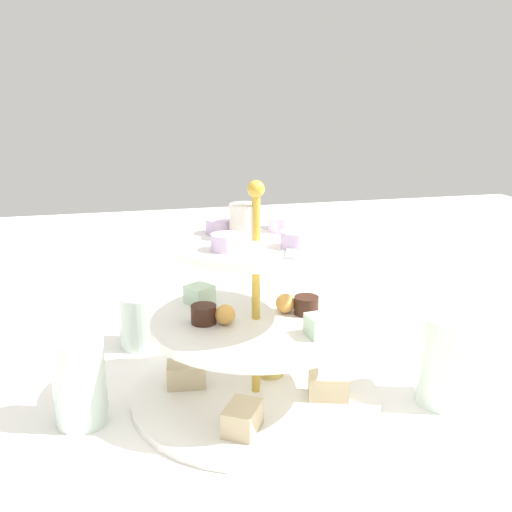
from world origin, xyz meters
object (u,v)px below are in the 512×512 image
object	(u,v)px
tiered_serving_stand	(256,338)
water_glass_mid_back	(80,381)
butter_knife_right	(338,321)
teacup_with_saucer	(213,311)
water_glass_tall_right	(446,360)
water_glass_short_left	(141,321)

from	to	relation	value
tiered_serving_stand	water_glass_mid_back	distance (m)	0.21
tiered_serving_stand	butter_knife_right	distance (m)	0.29
teacup_with_saucer	water_glass_tall_right	bearing A→B (deg)	-142.11
tiered_serving_stand	water_glass_tall_right	size ratio (longest dim) A/B	2.73
water_glass_mid_back	tiered_serving_stand	bearing A→B (deg)	-88.19
water_glass_tall_right	water_glass_short_left	xyz separation A→B (m)	(0.25, 0.35, -0.02)
teacup_with_saucer	butter_knife_right	distance (m)	0.21
water_glass_tall_right	water_glass_mid_back	xyz separation A→B (m)	(0.06, 0.43, -0.00)
tiered_serving_stand	teacup_with_saucer	distance (m)	0.25
water_glass_tall_right	teacup_with_saucer	size ratio (longest dim) A/B	1.25
tiered_serving_stand	teacup_with_saucer	bearing A→B (deg)	3.34
tiered_serving_stand	water_glass_tall_right	world-z (taller)	tiered_serving_stand
teacup_with_saucer	water_glass_mid_back	world-z (taller)	water_glass_mid_back
water_glass_mid_back	water_glass_short_left	bearing A→B (deg)	-21.50
water_glass_tall_right	teacup_with_saucer	xyz separation A→B (m)	(0.30, 0.24, -0.03)
teacup_with_saucer	water_glass_mid_back	xyz separation A→B (m)	(-0.25, 0.19, 0.03)
tiered_serving_stand	butter_knife_right	bearing A→B (deg)	-42.59
water_glass_mid_back	water_glass_tall_right	bearing A→B (deg)	-97.40
tiered_serving_stand	water_glass_tall_right	distance (m)	0.23
water_glass_short_left	water_glass_mid_back	distance (m)	0.21
butter_knife_right	teacup_with_saucer	bearing A→B (deg)	24.85
water_glass_tall_right	water_glass_mid_back	size ratio (longest dim) A/B	1.07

